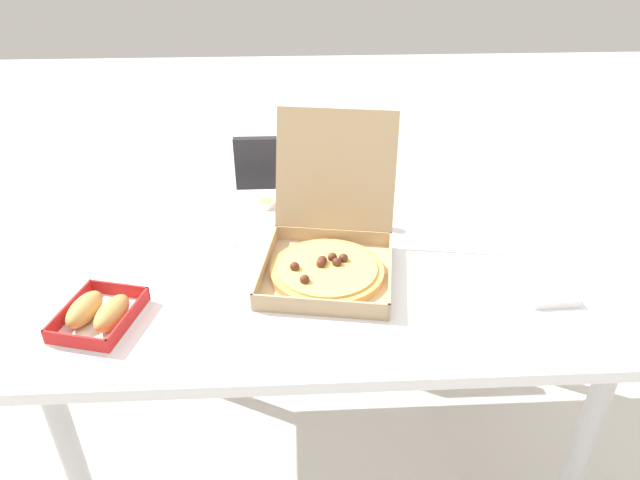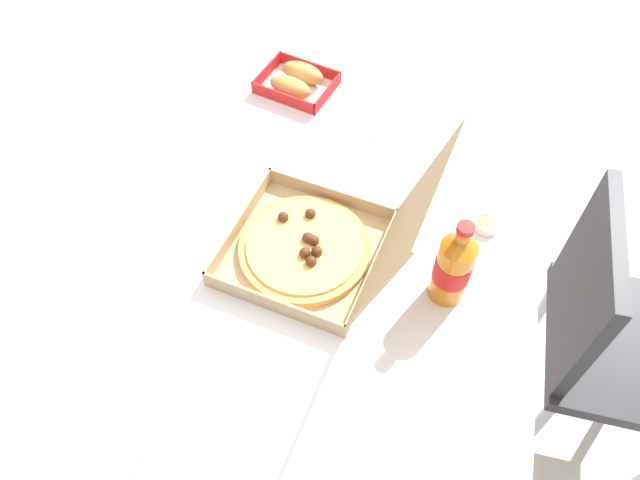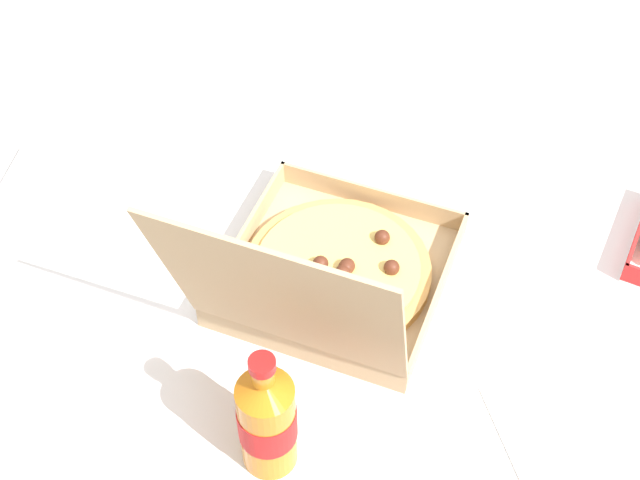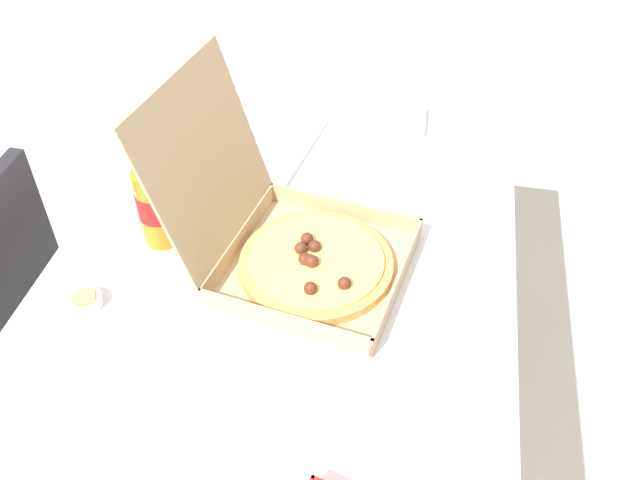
{
  "view_description": "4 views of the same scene",
  "coord_description": "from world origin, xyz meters",
  "px_view_note": "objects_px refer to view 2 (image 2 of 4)",
  "views": [
    {
      "loc": [
        -0.08,
        -1.24,
        1.53
      ],
      "look_at": [
        -0.01,
        0.0,
        0.77
      ],
      "focal_mm": 32.27,
      "sensor_mm": 36.0,
      "label": 1
    },
    {
      "loc": [
        0.72,
        0.14,
        1.77
      ],
      "look_at": [
        -0.01,
        -0.03,
        0.75
      ],
      "focal_mm": 33.92,
      "sensor_mm": 36.0,
      "label": 2
    },
    {
      "loc": [
        -0.14,
        0.75,
        1.76
      ],
      "look_at": [
        0.03,
        -0.08,
        0.76
      ],
      "focal_mm": 49.84,
      "sensor_mm": 36.0,
      "label": 3
    },
    {
      "loc": [
        -0.87,
        -0.24,
        1.59
      ],
      "look_at": [
        0.03,
        -0.07,
        0.74
      ],
      "focal_mm": 38.29,
      "sensor_mm": 36.0,
      "label": 4
    }
  ],
  "objects_px": {
    "chair": "(613,334)",
    "paper_menu": "(409,150)",
    "pizza_box_open": "(320,245)",
    "cola_bottle": "(453,267)",
    "bread_side_box": "(297,81)",
    "dipping_sauce_cup": "(487,224)"
  },
  "relations": [
    {
      "from": "chair",
      "to": "pizza_box_open",
      "type": "relative_size",
      "value": 1.82
    },
    {
      "from": "paper_menu",
      "to": "bread_side_box",
      "type": "bearing_deg",
      "value": -142.91
    },
    {
      "from": "bread_side_box",
      "to": "paper_menu",
      "type": "distance_m",
      "value": 0.36
    },
    {
      "from": "chair",
      "to": "dipping_sauce_cup",
      "type": "distance_m",
      "value": 0.43
    },
    {
      "from": "pizza_box_open",
      "to": "cola_bottle",
      "type": "bearing_deg",
      "value": 84.79
    },
    {
      "from": "pizza_box_open",
      "to": "chair",
      "type": "bearing_deg",
      "value": 97.86
    },
    {
      "from": "chair",
      "to": "paper_menu",
      "type": "xyz_separation_m",
      "value": [
        -0.26,
        -0.56,
        0.22
      ]
    },
    {
      "from": "chair",
      "to": "dipping_sauce_cup",
      "type": "xyz_separation_m",
      "value": [
        -0.07,
        -0.35,
        0.23
      ]
    },
    {
      "from": "dipping_sauce_cup",
      "to": "chair",
      "type": "bearing_deg",
      "value": 78.95
    },
    {
      "from": "cola_bottle",
      "to": "chair",
      "type": "bearing_deg",
      "value": 105.93
    },
    {
      "from": "pizza_box_open",
      "to": "bread_side_box",
      "type": "bearing_deg",
      "value": -160.29
    },
    {
      "from": "bread_side_box",
      "to": "dipping_sauce_cup",
      "type": "relative_size",
      "value": 3.96
    },
    {
      "from": "bread_side_box",
      "to": "dipping_sauce_cup",
      "type": "distance_m",
      "value": 0.64
    },
    {
      "from": "bread_side_box",
      "to": "dipping_sauce_cup",
      "type": "bearing_deg",
      "value": 56.07
    },
    {
      "from": "cola_bottle",
      "to": "dipping_sauce_cup",
      "type": "xyz_separation_m",
      "value": [
        -0.19,
        0.07,
        -0.08
      ]
    },
    {
      "from": "chair",
      "to": "cola_bottle",
      "type": "bearing_deg",
      "value": -74.07
    },
    {
      "from": "paper_menu",
      "to": "dipping_sauce_cup",
      "type": "relative_size",
      "value": 3.75
    },
    {
      "from": "chair",
      "to": "dipping_sauce_cup",
      "type": "relative_size",
      "value": 14.82
    },
    {
      "from": "cola_bottle",
      "to": "pizza_box_open",
      "type": "bearing_deg",
      "value": -95.21
    },
    {
      "from": "chair",
      "to": "pizza_box_open",
      "type": "distance_m",
      "value": 0.75
    },
    {
      "from": "pizza_box_open",
      "to": "dipping_sauce_cup",
      "type": "bearing_deg",
      "value": 115.79
    },
    {
      "from": "paper_menu",
      "to": "dipping_sauce_cup",
      "type": "height_order",
      "value": "dipping_sauce_cup"
    }
  ]
}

